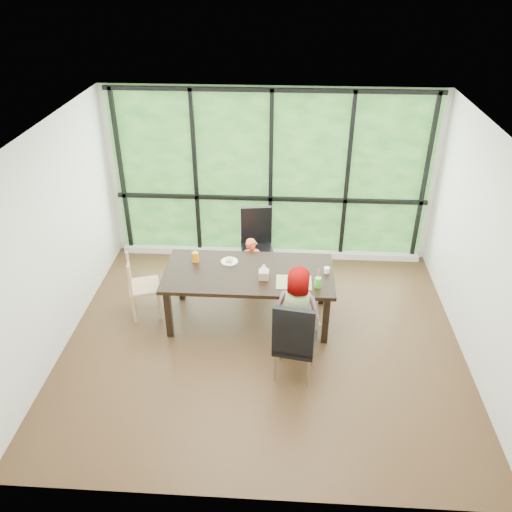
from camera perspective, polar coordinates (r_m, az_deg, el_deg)
name	(u,v)px	position (r m, az deg, el deg)	size (l,w,h in m)	color
ground	(263,340)	(6.81, 0.76, -9.18)	(5.00, 5.00, 0.00)	black
back_wall	(271,176)	(8.06, 1.63, 8.71)	(5.00, 5.00, 0.00)	silver
foliage_backdrop	(271,177)	(8.04, 1.63, 8.66)	(4.80, 0.02, 2.65)	#1A4A17
window_mullions	(271,178)	(8.00, 1.62, 8.55)	(4.80, 0.06, 2.65)	black
window_sill	(269,253)	(8.54, 1.48, 0.34)	(4.80, 0.12, 0.10)	silver
dining_table	(249,296)	(6.95, -0.77, -4.35)	(2.19, 1.05, 0.75)	black
chair_window_leather	(257,246)	(7.75, 0.10, 1.14)	(0.46, 0.46, 1.08)	black
chair_interior_leather	(295,338)	(6.01, 4.31, -8.89)	(0.46, 0.46, 1.08)	black
chair_end_beech	(144,286)	(7.16, -12.10, -3.24)	(0.42, 0.40, 0.90)	tan
child_toddler	(252,267)	(7.44, -0.42, -1.17)	(0.32, 0.21, 0.88)	#F55E2F
child_older	(299,311)	(6.33, 4.69, -6.00)	(0.58, 0.37, 1.18)	slate
placemat	(294,282)	(6.54, 4.15, -2.88)	(0.44, 0.32, 0.01)	tan
plate_far	(229,261)	(6.95, -2.92, -0.60)	(0.23, 0.23, 0.01)	white
plate_near	(298,283)	(6.52, 4.58, -2.98)	(0.27, 0.27, 0.02)	white
orange_cup	(195,257)	(6.97, -6.62, -0.10)	(0.09, 0.09, 0.14)	orange
green_cup	(318,282)	(6.46, 6.76, -2.88)	(0.08, 0.08, 0.13)	#4DC22A
white_mug	(327,270)	(6.76, 7.73, -1.54)	(0.07, 0.07, 0.08)	white
tissue_box	(264,275)	(6.58, 0.86, -2.05)	(0.13, 0.13, 0.11)	tan
crepe_rolls_far	(229,260)	(6.94, -2.92, -0.42)	(0.10, 0.12, 0.04)	tan
crepe_rolls_near	(298,281)	(6.51, 4.59, -2.78)	(0.15, 0.12, 0.04)	tan
straw_white	(195,250)	(6.92, -6.67, 0.67)	(0.01, 0.01, 0.20)	white
straw_pink	(318,275)	(6.40, 6.82, -2.10)	(0.01, 0.01, 0.20)	pink
tissue	(264,267)	(6.52, 0.86, -1.24)	(0.12, 0.12, 0.11)	white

